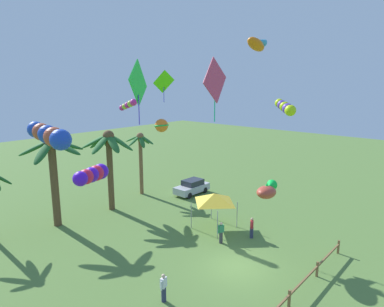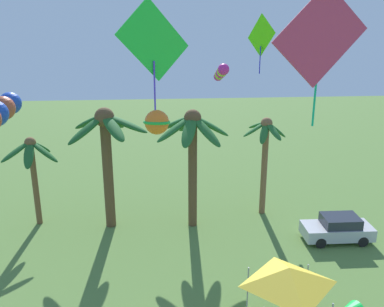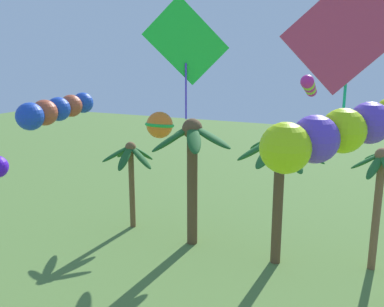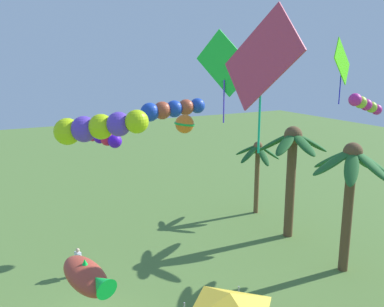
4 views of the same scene
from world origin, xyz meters
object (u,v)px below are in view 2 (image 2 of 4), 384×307
Objects in this scene: kite_diamond_4 at (320,37)px; festival_tent at (289,276)px; kite_tube_0 at (221,73)px; parked_car_0 at (338,228)px; palm_tree_1 at (265,144)px; palm_tree_3 at (106,141)px; kite_diamond_5 at (261,36)px; palm_tree_0 at (192,139)px; palm_tree_2 at (31,159)px; kite_diamond_2 at (153,42)px; kite_ball_9 at (157,122)px.

festival_tent is at bearing -137.39° from kite_diamond_4.
kite_diamond_4 reaches higher than kite_tube_0.
kite_diamond_4 reaches higher than parked_car_0.
palm_tree_3 reaches higher than palm_tree_1.
kite_diamond_4 is at bearing -74.14° from kite_tube_0.
kite_diamond_4 reaches higher than kite_diamond_5.
palm_tree_3 reaches higher than palm_tree_0.
parked_car_0 is 13.24m from kite_diamond_4.
palm_tree_2 reaches higher than festival_tent.
palm_tree_2 is 1.96× the size of festival_tent.
kite_diamond_2 reaches higher than parked_car_0.
kite_diamond_5 reaches higher than kite_ball_9.
kite_ball_9 is at bearing -88.58° from kite_diamond_2.
kite_diamond_5 is at bearing 44.17° from kite_ball_9.
kite_diamond_2 reaches higher than kite_diamond_5.
kite_ball_9 is at bearing -114.15° from kite_tube_0.
kite_diamond_5 reaches higher than palm_tree_3.
kite_diamond_2 is at bearing 151.39° from festival_tent.
festival_tent is 10.54m from kite_diamond_2.
palm_tree_3 is 10.20m from kite_ball_9.
palm_tree_0 is 4.99m from palm_tree_1.
kite_tube_0 is at bearing 167.51° from parked_car_0.
palm_tree_2 is at bearing 174.35° from palm_tree_0.
kite_ball_9 is (-2.03, -8.94, 3.09)m from palm_tree_0.
kite_diamond_5 is at bearing 92.81° from festival_tent.
palm_tree_3 is at bearing 133.07° from kite_diamond_4.
palm_tree_1 is 0.87× the size of palm_tree_3.
kite_diamond_2 is at bearing -122.24° from kite_tube_0.
palm_tree_0 is 1.30× the size of palm_tree_2.
kite_diamond_2 is at bearing -152.79° from kite_diamond_5.
palm_tree_1 is (4.75, 1.30, -0.83)m from palm_tree_0.
palm_tree_0 reaches higher than palm_tree_2.
festival_tent is 2.47× the size of kite_ball_9.
kite_diamond_2 reaches higher than palm_tree_2.
parked_car_0 is 15.25m from kite_diamond_2.
palm_tree_2 is (-14.32, -0.36, -0.48)m from palm_tree_1.
kite_ball_9 reaches higher than festival_tent.
palm_tree_1 is 1.31× the size of kite_diamond_4.
palm_tree_3 reaches higher than parked_car_0.
kite_diamond_5 is at bearing -30.74° from palm_tree_3.
kite_diamond_2 is (-3.52, -5.58, 1.80)m from kite_tube_0.
palm_tree_0 reaches higher than palm_tree_1.
kite_tube_0 reaches higher than palm_tree_1.
palm_tree_3 is at bearing -174.10° from palm_tree_1.
kite_ball_9 is at bearing -123.49° from palm_tree_1.
festival_tent is 0.58× the size of kite_diamond_4.
parked_car_0 is at bearing 21.79° from kite_diamond_2.
kite_ball_9 is (-10.18, -6.24, 7.88)m from parked_car_0.
kite_diamond_5 is at bearing -67.31° from kite_tube_0.
festival_tent is at bearing -99.17° from palm_tree_1.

